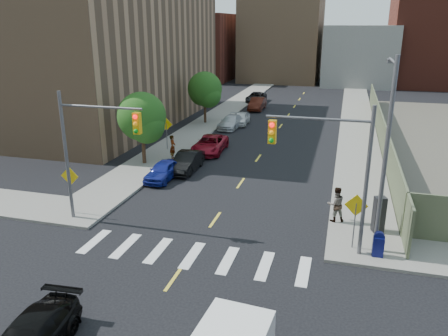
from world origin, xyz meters
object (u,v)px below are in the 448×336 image
Objects in this scene: parked_car_red at (210,144)px; parked_car_maroon at (257,104)px; pedestrian_west at (173,147)px; parked_car_grey at (256,97)px; payphone at (379,214)px; pedestrian_east at (336,204)px; parked_car_white at (241,118)px; parked_car_blue at (163,171)px; parked_car_silver at (231,122)px; mailbox at (378,244)px; parked_car_black at (187,162)px.

parked_car_red is 1.08× the size of parked_car_maroon.
pedestrian_west is at bearing -95.80° from parked_car_maroon.
parked_car_grey is 2.61× the size of payphone.
pedestrian_east is at bearing 143.88° from payphone.
parked_car_red reaches higher than parked_car_white.
parked_car_silver is at bearing 90.54° from parked_car_blue.
parked_car_white is at bearing 78.32° from parked_car_silver.
payphone is 0.97× the size of pedestrian_east.
parked_car_grey is (-0.23, 32.62, 0.02)m from parked_car_blue.
mailbox reaches higher than parked_car_silver.
parked_car_black is 2.89m from pedestrian_west.
mailbox reaches higher than parked_car_blue.
parked_car_red is 19.19m from mailbox.
parked_car_black is 14.52m from payphone.
parked_car_black is 24.84m from parked_car_maroon.
parked_car_black is 2.24× the size of pedestrian_west.
pedestrian_west is (-14.73, 8.96, 0.01)m from payphone.
payphone is (13.70, -4.64, 0.43)m from parked_car_blue.
parked_car_blue is 18.32m from parked_car_white.
parked_car_black is 1.08× the size of parked_car_white.
payphone is (12.63, -22.93, 0.41)m from parked_car_white.
parked_car_red is at bearing -45.28° from pedestrian_west.
parked_car_maroon is at bearing -15.33° from pedestrian_west.
payphone reaches higher than parked_car_silver.
payphone is at bearing 86.62° from mailbox.
parked_car_maroon is at bearing 93.09° from payphone.
parked_car_silver is (0.50, 16.35, 0.00)m from parked_car_blue.
parked_car_black is 30.43m from parked_car_grey.
pedestrian_east is at bearing -71.82° from parked_car_maroon.
payphone reaches higher than parked_car_white.
pedestrian_west reaches higher than parked_car_maroon.
parked_car_blue is 2.06× the size of payphone.
parked_car_maroon reaches higher than mailbox.
pedestrian_east is at bearing -16.66° from parked_car_blue.
parked_car_blue is 2.39m from parked_car_black.
parked_car_maroon reaches higher than parked_car_blue.
parked_car_maroon is at bearing 87.35° from parked_car_red.
parked_car_maroon is (0.58, 10.70, 0.11)m from parked_car_silver.
pedestrian_west reaches higher than parked_car_black.
parked_car_white is (0.00, 11.00, -0.03)m from parked_car_red.
parked_car_red is 9.07m from parked_car_silver.
parked_car_grey is (-1.30, 5.57, -0.09)m from parked_car_maroon.
parked_car_white is at bearing 115.54° from mailbox.
parked_car_grey is (-1.13, 30.41, -0.02)m from parked_car_black.
parked_car_black is 5.09m from parked_car_red.
mailbox is at bearing -70.61° from parked_car_grey.
parked_car_silver is 0.98× the size of parked_car_maroon.
parked_car_red reaches higher than parked_car_silver.
parked_car_silver is (-0.58, 9.05, -0.04)m from parked_car_red.
parked_car_maroon is 3.85× the size of mailbox.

